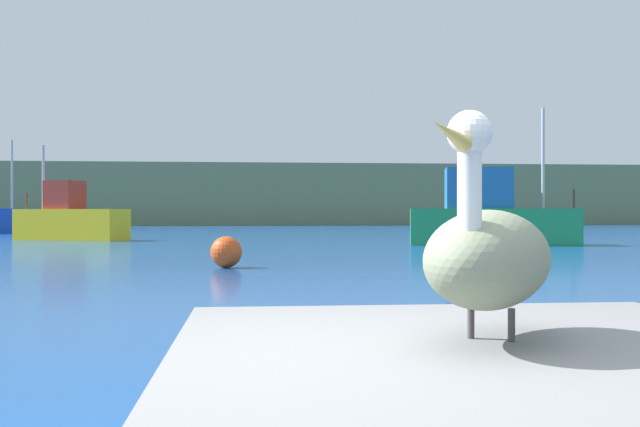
{
  "coord_description": "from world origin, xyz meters",
  "views": [
    {
      "loc": [
        -0.1,
        -2.66,
        1.22
      ],
      "look_at": [
        1.94,
        19.12,
        1.17
      ],
      "focal_mm": 40.45,
      "sensor_mm": 36.0,
      "label": 1
    }
  ],
  "objects": [
    {
      "name": "pier_dock",
      "position": [
        0.87,
        0.23,
        0.34
      ],
      "size": [
        2.59,
        2.4,
        0.68
      ],
      "primitive_type": "cube",
      "color": "gray",
      "rests_on": "ground"
    },
    {
      "name": "hillside_backdrop",
      "position": [
        0.0,
        69.82,
        2.81
      ],
      "size": [
        140.0,
        16.44,
        5.63
      ],
      "primitive_type": "cube",
      "color": "#6B7A51",
      "rests_on": "ground"
    },
    {
      "name": "pelican",
      "position": [
        0.86,
        0.21,
        1.04
      ],
      "size": [
        0.91,
        1.27,
        0.91
      ],
      "rotation": [
        0.0,
        0.0,
        -2.1
      ],
      "color": "gray",
      "rests_on": "pier_dock"
    },
    {
      "name": "fishing_boat_yellow",
      "position": [
        -7.88,
        29.03,
        0.88
      ],
      "size": [
        5.05,
        3.32,
        4.11
      ],
      "rotation": [
        0.0,
        0.0,
        2.75
      ],
      "color": "yellow",
      "rests_on": "ground"
    },
    {
      "name": "fishing_boat_green",
      "position": [
        8.59,
        23.21,
        1.06
      ],
      "size": [
        6.29,
        3.12,
        5.04
      ],
      "rotation": [
        0.0,
        0.0,
        -0.21
      ],
      "color": "#1E8C4C",
      "rests_on": "ground"
    },
    {
      "name": "mooring_buoy",
      "position": [
        -0.67,
        13.09,
        0.34
      ],
      "size": [
        0.69,
        0.69,
        0.69
      ],
      "primitive_type": "sphere",
      "color": "#E54C19",
      "rests_on": "ground"
    }
  ]
}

